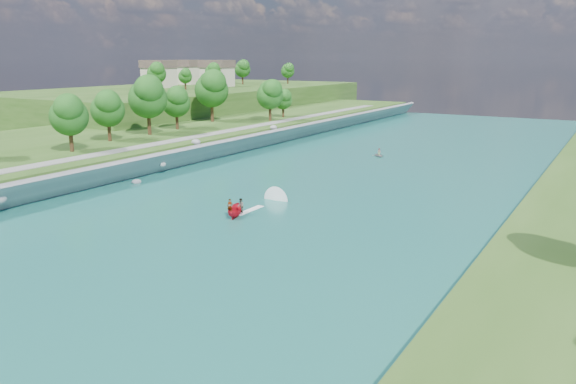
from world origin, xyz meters
The scene contains 11 objects.
ground centered at (0.00, 0.00, 0.00)m, with size 260.00×260.00×0.00m, color #2D5119.
river_water centered at (0.00, 20.00, 0.05)m, with size 55.00×240.00×0.10m, color #1B6467.
berm_west centered at (-50.00, 20.00, 1.75)m, with size 45.00×240.00×3.50m, color #2D5119.
ridge_west centered at (-82.50, 95.00, 4.50)m, with size 60.00×120.00×9.00m, color #2D5119.
riprap_bank centered at (-25.85, 18.84, 1.80)m, with size 5.00×236.00×4.58m.
riverside_path centered at (-32.50, 20.00, 3.55)m, with size 3.00×200.00×0.10m, color gray.
ridge_houses centered at (-88.67, 100.00, 13.31)m, with size 29.50×29.50×8.40m.
trees_west centered at (-42.48, 14.55, 9.22)m, with size 18.06×146.51×13.98m.
trees_ridge centered at (-75.24, 101.58, 13.43)m, with size 16.74×65.82×9.90m.
motorboat centered at (-0.76, 8.08, 0.72)m, with size 3.60×18.76×2.13m.
raft centered at (-1.86, 52.98, 0.45)m, with size 3.47×3.62×1.52m.
Camera 1 is at (37.00, -44.56, 18.14)m, focal length 35.00 mm.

